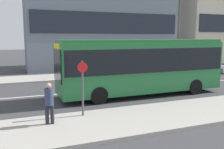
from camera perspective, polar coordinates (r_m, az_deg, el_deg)
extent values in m
plane|color=#3A3A3D|center=(16.72, -2.91, -3.71)|extent=(120.00, 120.00, 0.00)
cube|color=#A39E93|center=(11.17, 7.61, -9.75)|extent=(44.00, 3.50, 0.13)
cube|color=#A39E93|center=(22.62, -8.00, -0.37)|extent=(44.00, 3.50, 0.13)
cube|color=silver|center=(16.72, -2.91, -3.70)|extent=(41.80, 0.16, 0.01)
cube|color=#1E232D|center=(26.81, -0.38, 11.70)|extent=(16.28, 0.08, 2.20)
cube|color=#236B38|center=(15.39, 6.77, 1.91)|extent=(10.18, 2.52, 2.95)
cube|color=black|center=(15.34, 6.80, 3.56)|extent=(9.98, 2.55, 1.36)
cube|color=#236B38|center=(15.29, 6.88, 7.68)|extent=(10.03, 2.32, 0.14)
cube|color=black|center=(13.70, -12.38, 2.07)|extent=(0.05, 2.22, 1.77)
cube|color=yellow|center=(13.62, -12.52, 6.25)|extent=(0.04, 1.77, 0.32)
cylinder|color=black|center=(13.33, -3.00, -4.80)|extent=(0.96, 0.28, 0.96)
cylinder|color=black|center=(15.47, -5.73, -2.94)|extent=(0.96, 0.28, 0.96)
cylinder|color=black|center=(16.42, 18.38, -2.67)|extent=(0.96, 0.28, 0.96)
cylinder|color=black|center=(18.20, 13.74, -1.40)|extent=(0.96, 0.28, 0.96)
cube|color=silver|center=(25.70, 20.36, 1.19)|extent=(3.91, 1.76, 0.68)
cube|color=#21262B|center=(25.55, 20.23, 2.61)|extent=(2.15, 1.55, 0.60)
cylinder|color=black|center=(25.99, 23.49, 0.68)|extent=(0.60, 0.18, 0.60)
cylinder|color=black|center=(27.11, 21.13, 1.12)|extent=(0.60, 0.18, 0.60)
cylinder|color=black|center=(24.34, 19.44, 0.41)|extent=(0.60, 0.18, 0.60)
cylinder|color=black|center=(25.54, 17.12, 0.88)|extent=(0.60, 0.18, 0.60)
cylinder|color=#23232D|center=(10.31, -13.50, -8.85)|extent=(0.15, 0.15, 0.77)
cylinder|color=#23232D|center=(10.33, -14.62, -8.87)|extent=(0.15, 0.15, 0.77)
cylinder|color=#2D3856|center=(10.13, -14.21, -4.96)|extent=(0.34, 0.34, 0.67)
sphere|color=tan|center=(10.04, -14.30, -2.49)|extent=(0.22, 0.22, 0.22)
cylinder|color=#4C4C51|center=(10.94, -6.75, -3.20)|extent=(0.09, 0.09, 2.42)
cylinder|color=red|center=(10.73, -6.75, 1.66)|extent=(0.44, 0.03, 0.44)
cylinder|color=#4C4C51|center=(25.53, 14.93, 8.53)|extent=(0.14, 0.14, 7.06)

